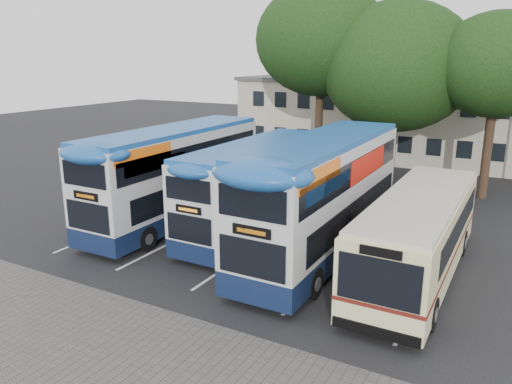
{
  "coord_description": "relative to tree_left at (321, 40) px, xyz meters",
  "views": [
    {
      "loc": [
        5.84,
        -13.17,
        7.83
      ],
      "look_at": [
        -4.25,
        5.0,
        2.17
      ],
      "focal_mm": 35.0,
      "sensor_mm": 36.0,
      "label": 1
    }
  ],
  "objects": [
    {
      "name": "paving_strip",
      "position": [
        4.56,
        -22.72,
        -8.83
      ],
      "size": [
        40.0,
        6.0,
        0.01
      ],
      "primitive_type": "cube",
      "color": "#595654",
      "rests_on": "ground"
    },
    {
      "name": "depot_building",
      "position": [
        6.56,
        9.27,
        -5.69
      ],
      "size": [
        32.4,
        8.4,
        6.2
      ],
      "color": "beige",
      "rests_on": "ground"
    },
    {
      "name": "bus_dd_right",
      "position": [
        5.46,
        -12.87,
        -6.2
      ],
      "size": [
        2.79,
        11.5,
        4.79
      ],
      "color": "#111D3E",
      "rests_on": "ground"
    },
    {
      "name": "ground",
      "position": [
        6.56,
        -17.72,
        -8.84
      ],
      "size": [
        120.0,
        120.0,
        0.0
      ],
      "primitive_type": "plane",
      "color": "black",
      "rests_on": "ground"
    },
    {
      "name": "tree_left",
      "position": [
        0.0,
        0.0,
        0.0
      ],
      "size": [
        8.37,
        8.37,
        12.42
      ],
      "color": "black",
      "rests_on": "ground"
    },
    {
      "name": "bus_dd_mid",
      "position": [
        1.73,
        -11.81,
        -6.57
      ],
      "size": [
        2.4,
        9.91,
        4.13
      ],
      "color": "#111D3E",
      "rests_on": "ground"
    },
    {
      "name": "tree_mid",
      "position": [
        4.87,
        0.13,
        -1.62
      ],
      "size": [
        9.13,
        9.13,
        11.11
      ],
      "color": "black",
      "rests_on": "ground"
    },
    {
      "name": "bus_single",
      "position": [
        9.32,
        -13.24,
        -7.08
      ],
      "size": [
        2.65,
        10.43,
        3.11
      ],
      "color": "beige",
      "rests_on": "ground"
    },
    {
      "name": "bay_lines",
      "position": [
        2.81,
        -12.72,
        -8.83
      ],
      "size": [
        14.12,
        11.0,
        0.01
      ],
      "color": "silver",
      "rests_on": "ground"
    },
    {
      "name": "tree_right",
      "position": [
        10.36,
        -0.57,
        -1.47
      ],
      "size": [
        6.65,
        6.65,
        10.22
      ],
      "color": "black",
      "rests_on": "ground"
    },
    {
      "name": "bus_dd_left",
      "position": [
        -2.21,
        -12.45,
        -6.3
      ],
      "size": [
        2.68,
        11.06,
        4.61
      ],
      "color": "#111D3E",
      "rests_on": "ground"
    }
  ]
}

